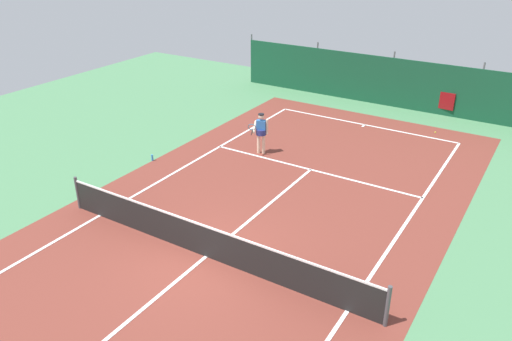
# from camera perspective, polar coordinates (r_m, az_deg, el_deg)

# --- Properties ---
(ground_plane) EXTENTS (36.00, 36.00, 0.00)m
(ground_plane) POSITION_cam_1_polar(r_m,az_deg,el_deg) (14.05, -5.61, -9.61)
(ground_plane) COLOR #4C8456
(court_surface) EXTENTS (11.02, 26.60, 0.01)m
(court_surface) POSITION_cam_1_polar(r_m,az_deg,el_deg) (14.05, -5.61, -9.60)
(court_surface) COLOR brown
(court_surface) RESTS_ON ground
(tennis_net) EXTENTS (10.12, 0.10, 1.10)m
(tennis_net) POSITION_cam_1_polar(r_m,az_deg,el_deg) (13.76, -5.70, -7.87)
(tennis_net) COLOR black
(tennis_net) RESTS_ON ground
(back_fence) EXTENTS (16.30, 0.98, 2.70)m
(back_fence) POSITION_cam_1_polar(r_m,az_deg,el_deg) (26.65, 15.12, 8.70)
(back_fence) COLOR #14472D
(back_fence) RESTS_ON ground
(tennis_player) EXTENTS (0.57, 0.83, 1.64)m
(tennis_player) POSITION_cam_1_polar(r_m,az_deg,el_deg) (19.69, 0.55, 4.52)
(tennis_player) COLOR beige
(tennis_player) RESTS_ON ground
(tennis_ball_near_player) EXTENTS (0.07, 0.07, 0.07)m
(tennis_ball_near_player) POSITION_cam_1_polar(r_m,az_deg,el_deg) (23.39, 19.51, 4.07)
(tennis_ball_near_player) COLOR #CCDB33
(tennis_ball_near_player) RESTS_ON ground
(parked_car) EXTENTS (2.41, 4.39, 1.68)m
(parked_car) POSITION_cam_1_polar(r_m,az_deg,el_deg) (27.55, 21.13, 8.78)
(parked_car) COLOR maroon
(parked_car) RESTS_ON ground
(water_bottle) EXTENTS (0.08, 0.08, 0.24)m
(water_bottle) POSITION_cam_1_polar(r_m,az_deg,el_deg) (19.78, -11.59, 1.42)
(water_bottle) COLOR #338CD8
(water_bottle) RESTS_ON ground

